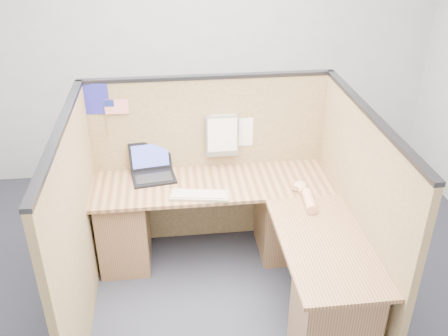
{
  "coord_description": "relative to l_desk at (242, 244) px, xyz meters",
  "views": [
    {
      "loc": [
        -0.32,
        -2.79,
        2.79
      ],
      "look_at": [
        0.07,
        0.5,
        0.96
      ],
      "focal_mm": 40.0,
      "sensor_mm": 36.0,
      "label": 1
    }
  ],
  "objects": [
    {
      "name": "mouse",
      "position": [
        0.49,
        0.19,
        0.36
      ],
      "size": [
        0.12,
        0.08,
        0.05
      ],
      "primitive_type": "ellipsoid",
      "rotation": [
        0.0,
        0.0,
        0.08
      ],
      "color": "silver",
      "rests_on": "l_desk"
    },
    {
      "name": "wall_back",
      "position": [
        -0.18,
        1.96,
        1.01
      ],
      "size": [
        5.0,
        0.0,
        5.0
      ],
      "primitive_type": "plane",
      "rotation": [
        1.57,
        0.0,
        0.0
      ],
      "color": "#A7A9AC",
      "rests_on": "floor"
    },
    {
      "name": "keyboard",
      "position": [
        -0.31,
        0.19,
        0.35
      ],
      "size": [
        0.47,
        0.23,
        0.03
      ],
      "rotation": [
        0.0,
        0.0,
        -0.17
      ],
      "color": "gray",
      "rests_on": "l_desk"
    },
    {
      "name": "l_desk",
      "position": [
        0.0,
        0.0,
        0.0
      ],
      "size": [
        1.95,
        1.75,
        0.73
      ],
      "color": "brown",
      "rests_on": "floor"
    },
    {
      "name": "paper_right",
      "position": [
        0.09,
        0.68,
        0.64
      ],
      "size": [
        0.2,
        0.01,
        0.25
      ],
      "primitive_type": "cube",
      "rotation": [
        0.0,
        0.0,
        0.01
      ],
      "color": "white",
      "rests_on": "cubicle_partitions"
    },
    {
      "name": "paper_left",
      "position": [
        -0.07,
        0.68,
        0.66
      ],
      "size": [
        0.22,
        0.01,
        0.27
      ],
      "primitive_type": "cube",
      "rotation": [
        0.0,
        0.0,
        0.01
      ],
      "color": "white",
      "rests_on": "cubicle_partitions"
    },
    {
      "name": "blue_poster",
      "position": [
        -1.06,
        0.68,
        0.99
      ],
      "size": [
        0.19,
        0.02,
        0.25
      ],
      "primitive_type": "cube",
      "rotation": [
        0.0,
        0.0,
        -0.07
      ],
      "color": "#22219A",
      "rests_on": "cubicle_partitions"
    },
    {
      "name": "floor",
      "position": [
        -0.18,
        -0.29,
        -0.39
      ],
      "size": [
        5.0,
        5.0,
        0.0
      ],
      "primitive_type": "plane",
      "color": "#21242F",
      "rests_on": "ground"
    },
    {
      "name": "laptop",
      "position": [
        -0.66,
        0.58,
        0.4
      ],
      "size": [
        0.38,
        0.38,
        0.25
      ],
      "rotation": [
        0.0,
        0.0,
        0.15
      ],
      "color": "black",
      "rests_on": "l_desk"
    },
    {
      "name": "file_holder",
      "position": [
        -0.08,
        0.66,
        0.62
      ],
      "size": [
        0.28,
        0.05,
        0.35
      ],
      "color": "slate",
      "rests_on": "cubicle_partitions"
    },
    {
      "name": "hand_forearm",
      "position": [
        0.5,
        0.05,
        0.38
      ],
      "size": [
        0.11,
        0.4,
        0.08
      ],
      "color": "tan",
      "rests_on": "l_desk"
    },
    {
      "name": "american_flag",
      "position": [
        -0.94,
        0.67,
        0.91
      ],
      "size": [
        0.19,
        0.01,
        0.33
      ],
      "color": "olive",
      "rests_on": "cubicle_partitions"
    },
    {
      "name": "cubicle_partitions",
      "position": [
        -0.18,
        0.14,
        0.38
      ],
      "size": [
        2.06,
        1.83,
        1.53
      ],
      "color": "brown",
      "rests_on": "floor"
    }
  ]
}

